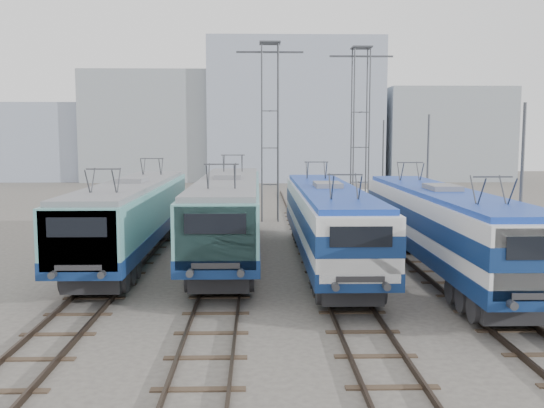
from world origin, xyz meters
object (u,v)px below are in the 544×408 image
Objects in this scene: locomotive_far_left at (132,213)px; mast_rear at (383,167)px; mast_mid at (427,178)px; locomotive_center_left at (228,210)px; mast_front at (521,201)px; catenary_tower_east at (360,124)px; locomotive_center_right at (328,217)px; locomotive_far_right at (442,223)px; catenary_tower_west at (270,124)px.

locomotive_far_left is 2.56× the size of mast_rear.
locomotive_far_left is 16.20m from mast_mid.
mast_front is (10.85, -7.27, 1.18)m from locomotive_center_left.
locomotive_center_left is 1.55× the size of catenary_tower_east.
locomotive_center_right is 2.50× the size of mast_mid.
locomotive_center_left reaches higher than locomotive_far_right.
locomotive_far_right is 1.48× the size of catenary_tower_east.
catenary_tower_east reaches higher than mast_mid.
mast_mid is (0.00, 12.00, 0.00)m from mast_front.
catenary_tower_west is 1.71× the size of mast_front.
locomotive_center_right is at bearing 155.74° from locomotive_far_right.
catenary_tower_east is (4.25, 16.88, 4.41)m from locomotive_center_right.
locomotive_far_right is at bearing -24.90° from locomotive_center_left.
catenary_tower_west is at bearing 137.07° from mast_mid.
locomotive_center_right is (4.50, -2.15, -0.08)m from locomotive_center_left.
mast_front and mast_mid have the same top height.
mast_front is at bearing -33.81° from locomotive_center_left.
locomotive_center_right is 4.94m from locomotive_far_right.
mast_rear is (0.00, 24.00, 0.00)m from mast_front.
locomotive_far_right is at bearing 120.93° from mast_front.
locomotive_center_left is 2.66× the size of mast_mid.
mast_rear is at bearing 47.97° from locomotive_far_left.
catenary_tower_west is 1.71× the size of mast_mid.
catenary_tower_east reaches higher than mast_rear.
catenary_tower_east reaches higher than mast_front.
locomotive_far_left is 22.96m from mast_rear.
mast_rear is (8.60, 4.00, -3.14)m from catenary_tower_west.
mast_mid reaches higher than locomotive_far_right.
locomotive_center_left is (4.50, 0.29, 0.08)m from locomotive_far_left.
locomotive_far_right is 2.53× the size of mast_rear.
locomotive_far_left is 2.56× the size of mast_front.
catenary_tower_west reaches higher than mast_rear.
locomotive_center_left is at bearing -120.70° from catenary_tower_east.
mast_rear reaches higher than locomotive_far_right.
locomotive_center_right is 0.99× the size of locomotive_far_right.
catenary_tower_west is 9.99m from mast_rear.
catenary_tower_east is 22.32m from mast_front.
locomotive_center_left is 1.05× the size of locomotive_far_right.
locomotive_far_right is 19.41m from catenary_tower_east.
mast_mid is (2.10, -10.00, -3.14)m from catenary_tower_east.
locomotive_far_right is 9.19m from mast_mid.
mast_mid is at bearing -42.93° from catenary_tower_west.
mast_rear is at bearing 57.04° from locomotive_center_left.
locomotive_far_right is 21.03m from mast_rear.
catenary_tower_east reaches higher than locomotive_far_right.
mast_mid reaches higher than locomotive_far_left.
catenary_tower_west is (6.75, 13.03, 4.41)m from locomotive_far_left.
locomotive_center_left is 1.55× the size of catenary_tower_west.
mast_mid is (8.60, -8.00, -3.14)m from catenary_tower_west.
catenary_tower_west and catenary_tower_east have the same top height.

